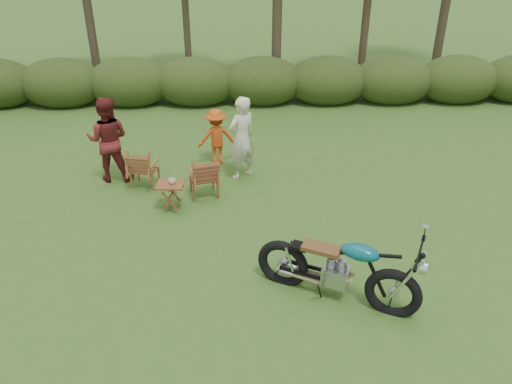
{
  "coord_description": "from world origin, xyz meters",
  "views": [
    {
      "loc": [
        -0.62,
        -5.85,
        5.01
      ],
      "look_at": [
        -0.4,
        1.59,
        0.9
      ],
      "focal_mm": 35.0,
      "sensor_mm": 36.0,
      "label": 1
    }
  ],
  "objects_px": {
    "motorcycle": "(334,296)",
    "cup": "(172,181)",
    "adult_b": "(114,178)",
    "side_table": "(171,196)",
    "lawn_chair_right": "(205,194)",
    "child": "(217,163)",
    "adult_a": "(242,177)",
    "lawn_chair_left": "(146,185)"
  },
  "relations": [
    {
      "from": "motorcycle",
      "to": "cup",
      "type": "bearing_deg",
      "value": 161.38
    },
    {
      "from": "motorcycle",
      "to": "adult_b",
      "type": "bearing_deg",
      "value": 162.32
    },
    {
      "from": "side_table",
      "to": "adult_b",
      "type": "bearing_deg",
      "value": 136.94
    },
    {
      "from": "motorcycle",
      "to": "lawn_chair_right",
      "type": "height_order",
      "value": "motorcycle"
    },
    {
      "from": "side_table",
      "to": "child",
      "type": "height_order",
      "value": "child"
    },
    {
      "from": "side_table",
      "to": "cup",
      "type": "bearing_deg",
      "value": 21.49
    },
    {
      "from": "motorcycle",
      "to": "adult_b",
      "type": "height_order",
      "value": "adult_b"
    },
    {
      "from": "cup",
      "to": "adult_a",
      "type": "distance_m",
      "value": 1.96
    },
    {
      "from": "lawn_chair_left",
      "to": "adult_b",
      "type": "distance_m",
      "value": 0.81
    },
    {
      "from": "motorcycle",
      "to": "adult_b",
      "type": "distance_m",
      "value": 5.76
    },
    {
      "from": "motorcycle",
      "to": "cup",
      "type": "height_order",
      "value": "motorcycle"
    },
    {
      "from": "motorcycle",
      "to": "adult_b",
      "type": "xyz_separation_m",
      "value": [
        -4.16,
        3.98,
        0.0
      ]
    },
    {
      "from": "side_table",
      "to": "motorcycle",
      "type": "bearing_deg",
      "value": -44.07
    },
    {
      "from": "lawn_chair_right",
      "to": "side_table",
      "type": "xyz_separation_m",
      "value": [
        -0.6,
        -0.55,
        0.28
      ]
    },
    {
      "from": "adult_a",
      "to": "child",
      "type": "distance_m",
      "value": 0.94
    },
    {
      "from": "side_table",
      "to": "adult_b",
      "type": "height_order",
      "value": "adult_b"
    },
    {
      "from": "child",
      "to": "lawn_chair_left",
      "type": "bearing_deg",
      "value": 20.87
    },
    {
      "from": "side_table",
      "to": "adult_a",
      "type": "bearing_deg",
      "value": 43.69
    },
    {
      "from": "lawn_chair_right",
      "to": "lawn_chair_left",
      "type": "bearing_deg",
      "value": -35.22
    },
    {
      "from": "cup",
      "to": "adult_b",
      "type": "height_order",
      "value": "adult_b"
    },
    {
      "from": "side_table",
      "to": "child",
      "type": "relative_size",
      "value": 0.42
    },
    {
      "from": "lawn_chair_left",
      "to": "adult_b",
      "type": "relative_size",
      "value": 0.46
    },
    {
      "from": "lawn_chair_right",
      "to": "cup",
      "type": "bearing_deg",
      "value": 28.56
    },
    {
      "from": "motorcycle",
      "to": "child",
      "type": "xyz_separation_m",
      "value": [
        -1.93,
        4.71,
        0.0
      ]
    },
    {
      "from": "lawn_chair_right",
      "to": "motorcycle",
      "type": "bearing_deg",
      "value": 108.38
    },
    {
      "from": "lawn_chair_right",
      "to": "child",
      "type": "height_order",
      "value": "child"
    },
    {
      "from": "lawn_chair_right",
      "to": "child",
      "type": "distance_m",
      "value": 1.52
    },
    {
      "from": "motorcycle",
      "to": "side_table",
      "type": "distance_m",
      "value": 3.82
    },
    {
      "from": "cup",
      "to": "child",
      "type": "relative_size",
      "value": 0.11
    },
    {
      "from": "cup",
      "to": "adult_a",
      "type": "bearing_deg",
      "value": 44.19
    },
    {
      "from": "motorcycle",
      "to": "side_table",
      "type": "xyz_separation_m",
      "value": [
        -2.74,
        2.65,
        0.28
      ]
    },
    {
      "from": "lawn_chair_right",
      "to": "adult_a",
      "type": "xyz_separation_m",
      "value": [
        0.78,
        0.76,
        0.0
      ]
    },
    {
      "from": "adult_a",
      "to": "side_table",
      "type": "bearing_deg",
      "value": 5.74
    },
    {
      "from": "side_table",
      "to": "lawn_chair_right",
      "type": "bearing_deg",
      "value": 42.79
    },
    {
      "from": "adult_b",
      "to": "child",
      "type": "distance_m",
      "value": 2.35
    },
    {
      "from": "motorcycle",
      "to": "child",
      "type": "relative_size",
      "value": 1.81
    },
    {
      "from": "lawn_chair_right",
      "to": "adult_a",
      "type": "distance_m",
      "value": 1.09
    },
    {
      "from": "adult_a",
      "to": "cup",
      "type": "bearing_deg",
      "value": 6.24
    },
    {
      "from": "lawn_chair_left",
      "to": "cup",
      "type": "bearing_deg",
      "value": 136.8
    },
    {
      "from": "motorcycle",
      "to": "cup",
      "type": "relative_size",
      "value": 17.18
    },
    {
      "from": "cup",
      "to": "adult_b",
      "type": "distance_m",
      "value": 2.06
    },
    {
      "from": "lawn_chair_left",
      "to": "lawn_chair_right",
      "type": "bearing_deg",
      "value": 171.28
    }
  ]
}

